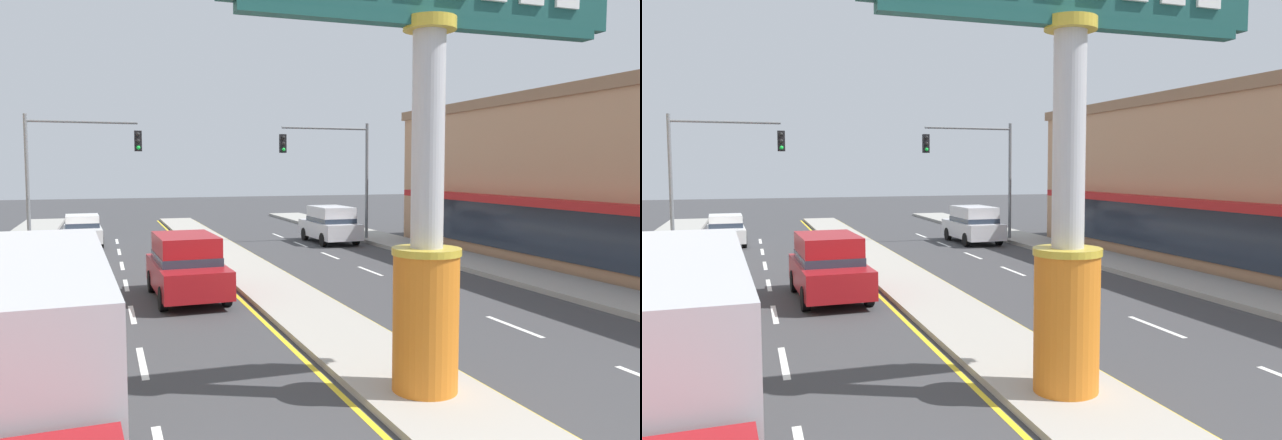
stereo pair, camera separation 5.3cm
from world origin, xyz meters
TOP-DOWN VIEW (x-y plane):
  - median_strip at (0.00, 18.00)m, footprint 2.21×52.00m
  - sidewalk_right at (8.98, 16.00)m, footprint 2.55×60.00m
  - lane_markings at (0.00, 16.65)m, footprint 8.95×52.00m
  - district_sign at (-0.00, 5.62)m, footprint 6.91×1.16m
  - traffic_light_left_side at (-6.34, 26.08)m, footprint 4.86×0.46m
  - traffic_light_right_side at (6.34, 26.87)m, footprint 4.86×0.46m
  - suv_near_left_lane at (-2.76, 15.26)m, footprint 2.08×4.66m
  - suv_mid_left_lane at (6.06, 26.93)m, footprint 2.02×4.63m
  - sedan_far_left_oncoming at (-6.06, 29.96)m, footprint 1.98×4.37m

SIDE VIEW (x-z plane):
  - lane_markings at x=0.00m, z-range 0.00..0.01m
  - median_strip at x=0.00m, z-range 0.00..0.14m
  - sidewalk_right at x=8.98m, z-range 0.00..0.18m
  - sedan_far_left_oncoming at x=-6.06m, z-range 0.02..1.55m
  - suv_near_left_lane at x=-2.76m, z-range 0.03..1.93m
  - suv_mid_left_lane at x=6.06m, z-range 0.03..1.93m
  - traffic_light_left_side at x=-6.34m, z-range 1.15..7.35m
  - traffic_light_right_side at x=6.34m, z-range 1.15..7.35m
  - district_sign at x=0.00m, z-range 0.44..8.20m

